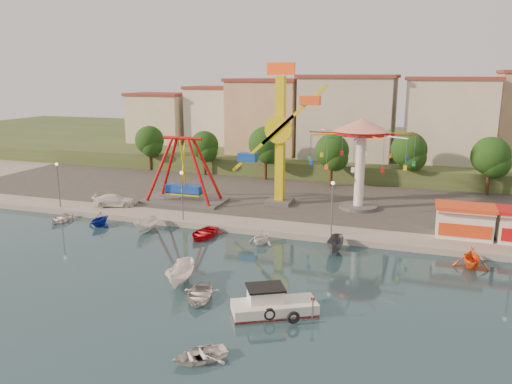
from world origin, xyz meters
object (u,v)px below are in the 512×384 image
at_px(cabin_motorboat, 272,306).
at_px(van, 115,200).
at_px(kamikaze_tower, 283,139).
at_px(wave_swinger, 361,143).
at_px(pirate_ship_ride, 184,171).
at_px(rowboat_a, 199,295).
at_px(skiff, 181,274).

bearing_deg(cabin_motorboat, van, 113.98).
relative_size(kamikaze_tower, wave_swinger, 1.42).
height_order(pirate_ship_ride, kamikaze_tower, kamikaze_tower).
relative_size(cabin_motorboat, rowboat_a, 1.58).
height_order(pirate_ship_ride, rowboat_a, pirate_ship_ride).
distance_m(cabin_motorboat, rowboat_a, 5.59).
bearing_deg(skiff, wave_swinger, 60.04).
relative_size(kamikaze_tower, skiff, 3.87).
relative_size(cabin_motorboat, skiff, 1.41).
bearing_deg(skiff, cabin_motorboat, -23.99).
xyz_separation_m(pirate_ship_ride, wave_swinger, (20.51, 3.64, 3.80)).
xyz_separation_m(pirate_ship_ride, van, (-6.87, -4.52, -3.10)).
distance_m(wave_swinger, cabin_motorboat, 28.22).
distance_m(kamikaze_tower, van, 21.08).
height_order(wave_swinger, rowboat_a, wave_swinger).
relative_size(pirate_ship_ride, wave_swinger, 0.86).
bearing_deg(van, skiff, -156.74).
bearing_deg(pirate_ship_ride, van, -146.67).
xyz_separation_m(rowboat_a, skiff, (-2.52, 2.06, 0.43)).
bearing_deg(rowboat_a, van, 121.17).
bearing_deg(wave_swinger, rowboat_a, -106.07).
height_order(kamikaze_tower, cabin_motorboat, kamikaze_tower).
bearing_deg(kamikaze_tower, van, -159.16).
bearing_deg(van, wave_swinger, -96.24).
height_order(skiff, van, van).
distance_m(kamikaze_tower, wave_swinger, 8.91).
height_order(kamikaze_tower, wave_swinger, kamikaze_tower).
xyz_separation_m(cabin_motorboat, skiff, (-8.10, 2.40, 0.29)).
bearing_deg(rowboat_a, kamikaze_tower, 77.08).
xyz_separation_m(kamikaze_tower, wave_swinger, (8.84, 1.09, -0.24)).
height_order(kamikaze_tower, van, kamikaze_tower).
xyz_separation_m(wave_swinger, rowboat_a, (-7.70, -26.74, -7.80)).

